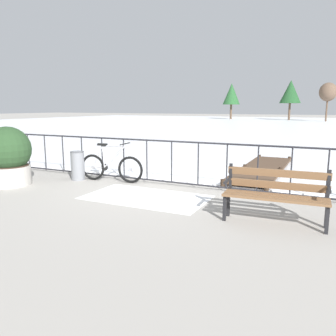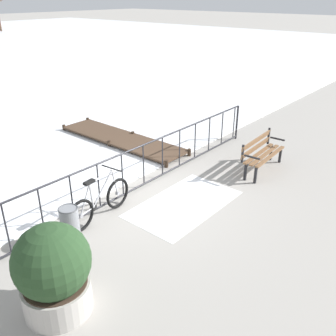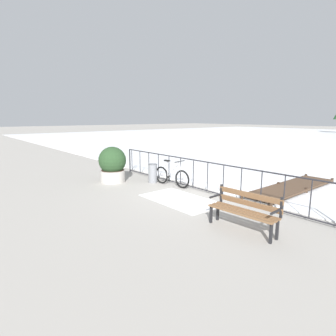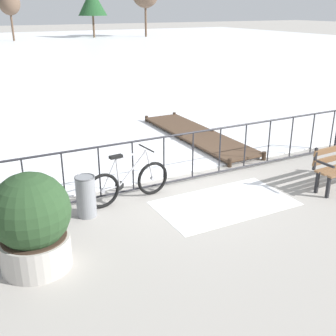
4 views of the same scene
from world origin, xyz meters
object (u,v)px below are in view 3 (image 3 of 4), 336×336
at_px(bicycle_near_railing, 171,176).
at_px(park_bench, 245,208).
at_px(planter_with_shrub, 112,164).
at_px(trash_bin, 153,173).

relative_size(bicycle_near_railing, park_bench, 1.05).
bearing_deg(bicycle_near_railing, park_bench, -18.35).
bearing_deg(planter_with_shrub, bicycle_near_railing, 34.86).
bearing_deg(trash_bin, bicycle_near_railing, 13.71).
bearing_deg(park_bench, bicycle_near_railing, 161.65).
distance_m(bicycle_near_railing, trash_bin, 0.90).
distance_m(park_bench, trash_bin, 5.14).
bearing_deg(bicycle_near_railing, planter_with_shrub, -145.14).
bearing_deg(planter_with_shrub, park_bench, -0.07).
xyz_separation_m(bicycle_near_railing, planter_with_shrub, (-1.96, -1.36, 0.33)).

